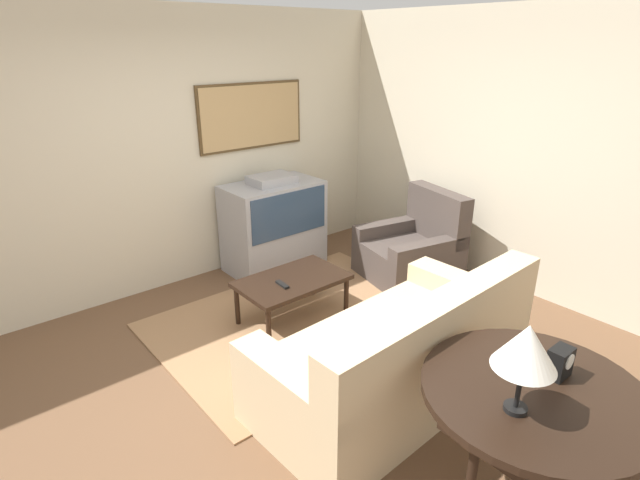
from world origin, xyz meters
The scene contains 12 objects.
ground_plane centered at (0.00, 0.00, 0.00)m, with size 12.00×12.00×0.00m, color brown.
wall_back centered at (0.02, 2.13, 1.35)m, with size 12.00×0.10×2.70m.
wall_right centered at (2.63, 0.00, 1.35)m, with size 0.06×12.00×2.70m.
area_rug centered at (0.53, 0.63, 0.01)m, with size 2.56×1.86×0.01m.
tv centered at (1.01, 1.75, 0.50)m, with size 1.04×0.61×1.06m.
couch centered at (0.41, -0.61, 0.32)m, with size 2.06×1.07×0.92m.
armchair centered at (2.00, 0.61, 0.28)m, with size 1.06×1.01×0.92m.
coffee_table centered at (0.46, 0.69, 0.37)m, with size 0.96×0.59×0.42m.
console_table centered at (0.25, -1.64, 0.69)m, with size 1.13×1.13×0.75m.
table_lamp centered at (0.03, -1.66, 1.10)m, with size 0.29×0.29×0.46m.
mantel_clock centered at (0.44, -1.66, 0.84)m, with size 0.13×0.10×0.16m.
remote centered at (0.32, 0.63, 0.43)m, with size 0.05×0.16×0.02m.
Camera 1 is at (-1.89, -2.51, 2.38)m, focal length 28.00 mm.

